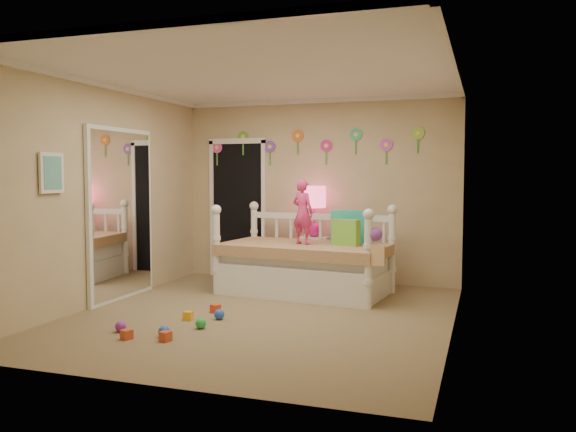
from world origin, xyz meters
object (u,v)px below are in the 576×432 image
(child, at_px, (303,212))
(table_lamp, at_px, (314,203))
(daybed, at_px, (305,249))
(nightstand, at_px, (314,260))

(child, bearing_deg, table_lamp, -65.40)
(daybed, xyz_separation_m, child, (-0.01, -0.06, 0.48))
(table_lamp, bearing_deg, nightstand, 0.00)
(child, relative_size, nightstand, 1.24)
(daybed, bearing_deg, child, -88.65)
(daybed, relative_size, table_lamp, 3.02)
(daybed, relative_size, nightstand, 3.23)
(child, distance_m, table_lamp, 0.79)
(child, height_order, nightstand, child)
(child, xyz_separation_m, table_lamp, (-0.07, 0.78, 0.08))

